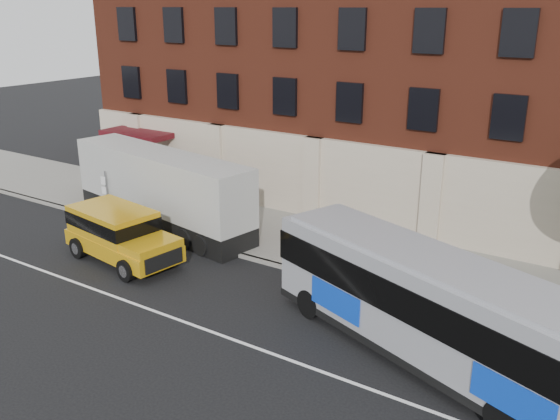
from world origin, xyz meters
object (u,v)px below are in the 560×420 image
Objects in this scene: sign_pole at (106,192)px; city_bus at (446,312)px; shipping_container at (161,191)px; yellow_suv at (119,231)px.

city_bus is (18.21, -3.55, 0.40)m from sign_pole.
yellow_suv is at bearing -71.80° from shipping_container.
yellow_suv is 0.52× the size of shipping_container.
city_bus is at bearing -16.03° from shipping_container.
yellow_suv is (-13.97, 0.47, -0.61)m from city_bus.
shipping_container is (-1.29, 3.92, 0.56)m from yellow_suv.
sign_pole is 0.22× the size of shipping_container.
shipping_container is at bearing 108.20° from yellow_suv.
sign_pole is 3.09m from shipping_container.
city_bus is 1.11× the size of shipping_container.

